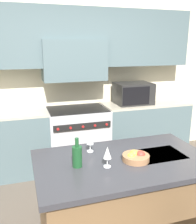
{
  "coord_description": "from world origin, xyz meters",
  "views": [
    {
      "loc": [
        -0.81,
        -1.77,
        1.85
      ],
      "look_at": [
        0.01,
        0.82,
        1.14
      ],
      "focal_mm": 40.0,
      "sensor_mm": 36.0,
      "label": 1
    }
  ],
  "objects": [
    {
      "name": "wine_bottle",
      "position": [
        -0.4,
        0.08,
        0.98
      ],
      "size": [
        0.08,
        0.08,
        0.25
      ],
      "color": "#194723",
      "rests_on": "kitchen_island"
    },
    {
      "name": "back_counter",
      "position": [
        -0.0,
        1.86,
        0.47
      ],
      "size": [
        3.76,
        0.62,
        0.94
      ],
      "color": "#4C6066",
      "rests_on": "ground_plane"
    },
    {
      "name": "wine_glass_far",
      "position": [
        -0.22,
        0.34,
        1.01
      ],
      "size": [
        0.07,
        0.07,
        0.18
      ],
      "color": "white",
      "rests_on": "kitchen_island"
    },
    {
      "name": "fruit_bowl",
      "position": [
        0.11,
        0.04,
        0.92
      ],
      "size": [
        0.24,
        0.24,
        0.09
      ],
      "color": "#996B47",
      "rests_on": "kitchen_island"
    },
    {
      "name": "microwave",
      "position": [
        0.94,
        1.86,
        1.11
      ],
      "size": [
        0.58,
        0.44,
        0.34
      ],
      "color": "black",
      "rests_on": "back_counter"
    },
    {
      "name": "wine_glass_near",
      "position": [
        -0.17,
        0.0,
        1.01
      ],
      "size": [
        0.07,
        0.07,
        0.18
      ],
      "color": "white",
      "rests_on": "kitchen_island"
    },
    {
      "name": "back_cabinetry",
      "position": [
        0.0,
        2.11,
        1.6
      ],
      "size": [
        10.0,
        0.46,
        2.7
      ],
      "color": "beige",
      "rests_on": "ground_plane"
    },
    {
      "name": "range_stove",
      "position": [
        0.0,
        1.84,
        0.47
      ],
      "size": [
        0.91,
        0.7,
        0.93
      ],
      "color": "#B7B7BC",
      "rests_on": "ground_plane"
    },
    {
      "name": "kitchen_island",
      "position": [
        0.02,
        0.09,
        0.45
      ],
      "size": [
        1.56,
        0.93,
        0.89
      ],
      "color": "brown",
      "rests_on": "ground_plane"
    }
  ]
}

